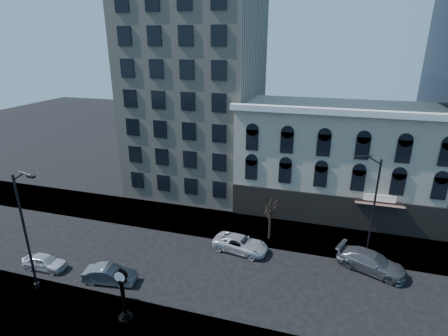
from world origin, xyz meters
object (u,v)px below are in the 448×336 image
(street_lamp_near, at_px, (25,202))
(car_near_a, at_px, (45,262))
(car_near_b, at_px, (110,275))
(street_clock, at_px, (123,297))

(street_lamp_near, height_order, car_near_a, street_lamp_near)
(car_near_b, bearing_deg, car_near_a, 81.20)
(car_near_a, bearing_deg, car_near_b, -91.58)
(street_lamp_near, bearing_deg, car_near_a, 138.03)
(street_clock, xyz_separation_m, car_near_b, (-3.48, 3.40, -1.35))
(car_near_a, bearing_deg, street_clock, -110.57)
(street_lamp_near, relative_size, car_near_b, 2.39)
(car_near_a, distance_m, car_near_b, 6.41)
(street_clock, xyz_separation_m, street_lamp_near, (-7.78, 0.89, 5.73))
(car_near_a, bearing_deg, street_lamp_near, -141.38)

